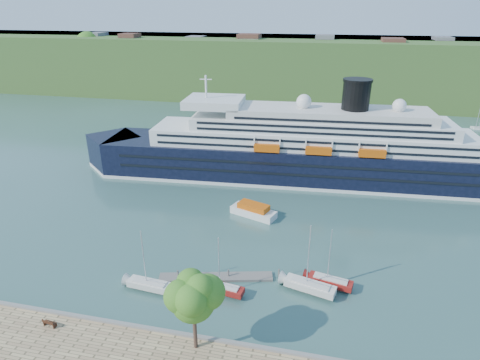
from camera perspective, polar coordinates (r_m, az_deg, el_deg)
name	(u,v)px	position (r m, az deg, el deg)	size (l,w,h in m)	color
ground	(190,341)	(51.00, -7.14, -21.81)	(400.00, 400.00, 0.00)	#2B4D46
far_hillside	(299,67)	(180.55, 8.41, 15.58)	(400.00, 50.00, 24.00)	#355E25
quay_coping	(189,335)	(50.06, -7.29, -21.04)	(220.00, 0.50, 0.30)	slate
cruise_ship	(302,130)	(89.12, 8.82, 7.05)	(100.73, 14.67, 22.62)	black
park_bench	(50,322)	(55.45, -25.45, -17.81)	(1.73, 0.71, 1.11)	#452413
promenade_tree	(194,309)	(45.30, -6.60, -17.77)	(6.46, 6.46, 10.70)	#306B1C
floating_pontoon	(216,277)	(59.62, -3.44, -13.62)	(16.34, 2.00, 0.36)	gray
sailboat_white_near	(147,263)	(56.22, -13.04, -11.46)	(6.92, 1.92, 8.94)	silver
sailboat_red	(222,268)	(54.45, -2.55, -12.40)	(6.52, 1.81, 8.42)	maroon
sailboat_white_far	(312,262)	(55.02, 10.21, -11.43)	(7.68, 2.13, 9.91)	silver
tender_launch	(253,210)	(75.01, 1.93, -4.26)	(8.72, 2.98, 2.41)	#CA530B
sailboat_extra	(333,261)	(56.94, 13.04, -11.12)	(6.72, 1.87, 8.68)	maroon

